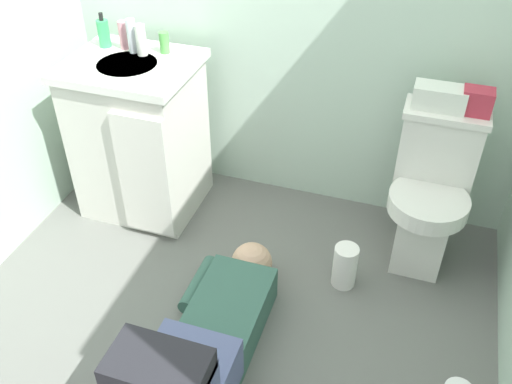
{
  "coord_description": "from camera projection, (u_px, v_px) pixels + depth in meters",
  "views": [
    {
      "loc": [
        0.64,
        -1.44,
        1.94
      ],
      "look_at": [
        0.04,
        0.38,
        0.45
      ],
      "focal_mm": 39.54,
      "sensor_mm": 36.0,
      "label": 1
    }
  ],
  "objects": [
    {
      "name": "paper_towel_roll",
      "position": [
        345.0,
        266.0,
        2.55
      ],
      "size": [
        0.11,
        0.11,
        0.22
      ],
      "primitive_type": "cylinder",
      "color": "white",
      "rests_on": "ground_plane"
    },
    {
      "name": "bottle_white",
      "position": [
        141.0,
        40.0,
        2.62
      ],
      "size": [
        0.05,
        0.05,
        0.14
      ],
      "primitive_type": "cylinder",
      "color": "white",
      "rests_on": "vanity_cabinet"
    },
    {
      "name": "person_plumber",
      "position": [
        207.0,
        338.0,
        2.15
      ],
      "size": [
        0.39,
        1.06,
        0.52
      ],
      "color": "#33594C",
      "rests_on": "ground_plane"
    },
    {
      "name": "toilet",
      "position": [
        429.0,
        193.0,
        2.56
      ],
      "size": [
        0.36,
        0.46,
        0.75
      ],
      "color": "silver",
      "rests_on": "ground_plane"
    },
    {
      "name": "soap_dispenser",
      "position": [
        104.0,
        33.0,
        2.69
      ],
      "size": [
        0.06,
        0.06,
        0.17
      ],
      "color": "#39A461",
      "rests_on": "vanity_cabinet"
    },
    {
      "name": "ground_plane",
      "position": [
        221.0,
        326.0,
        2.44
      ],
      "size": [
        2.77,
        3.04,
        0.04
      ],
      "primitive_type": "cube",
      "color": "#60625D"
    },
    {
      "name": "vanity_cabinet",
      "position": [
        140.0,
        136.0,
        2.84
      ],
      "size": [
        0.6,
        0.53,
        0.82
      ],
      "color": "silver",
      "rests_on": "ground_plane"
    },
    {
      "name": "bottle_pink",
      "position": [
        123.0,
        35.0,
        2.67
      ],
      "size": [
        0.04,
        0.04,
        0.14
      ],
      "primitive_type": "cylinder",
      "color": "pink",
      "rests_on": "vanity_cabinet"
    },
    {
      "name": "bottle_clear",
      "position": [
        132.0,
        36.0,
        2.64
      ],
      "size": [
        0.04,
        0.04,
        0.16
      ],
      "primitive_type": "cylinder",
      "color": "silver",
      "rests_on": "vanity_cabinet"
    },
    {
      "name": "toiletry_bag",
      "position": [
        477.0,
        102.0,
        2.33
      ],
      "size": [
        0.12,
        0.09,
        0.11
      ],
      "primitive_type": "cube",
      "color": "#B22D3F",
      "rests_on": "toilet"
    },
    {
      "name": "bottle_green",
      "position": [
        164.0,
        43.0,
        2.65
      ],
      "size": [
        0.05,
        0.05,
        0.1
      ],
      "primitive_type": "cylinder",
      "color": "#50A449",
      "rests_on": "vanity_cabinet"
    },
    {
      "name": "tissue_box",
      "position": [
        440.0,
        97.0,
        2.37
      ],
      "size": [
        0.22,
        0.11,
        0.1
      ],
      "primitive_type": "cube",
      "color": "silver",
      "rests_on": "toilet"
    },
    {
      "name": "faucet",
      "position": [
        142.0,
        40.0,
        2.67
      ],
      "size": [
        0.02,
        0.02,
        0.1
      ],
      "primitive_type": "cylinder",
      "color": "silver",
      "rests_on": "vanity_cabinet"
    }
  ]
}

